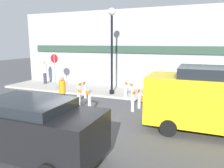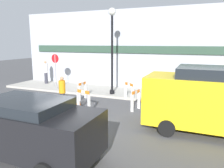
{
  "view_description": "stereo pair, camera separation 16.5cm",
  "coord_description": "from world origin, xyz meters",
  "px_view_note": "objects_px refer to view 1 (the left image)",
  "views": [
    {
      "loc": [
        4.17,
        -7.16,
        3.27
      ],
      "look_at": [
        -0.25,
        3.9,
        1.0
      ],
      "focal_mm": 35.0,
      "sensor_mm": 36.0,
      "label": 1
    },
    {
      "loc": [
        4.32,
        -7.1,
        3.27
      ],
      "look_at": [
        -0.25,
        3.9,
        1.0
      ],
      "focal_mm": 35.0,
      "sensor_mm": 36.0,
      "label": 2
    }
  ],
  "objects_px": {
    "stop_sign": "(55,66)",
    "work_van": "(217,98)",
    "person_worker": "(62,91)",
    "parked_car_1": "(29,126)",
    "streetlamp_post": "(112,40)",
    "person_pedestrian": "(45,71)"
  },
  "relations": [
    {
      "from": "streetlamp_post",
      "to": "person_pedestrian",
      "type": "distance_m",
      "value": 6.62
    },
    {
      "from": "streetlamp_post",
      "to": "work_van",
      "type": "relative_size",
      "value": 1.03
    },
    {
      "from": "work_van",
      "to": "parked_car_1",
      "type": "bearing_deg",
      "value": -141.31
    },
    {
      "from": "person_worker",
      "to": "parked_car_1",
      "type": "height_order",
      "value": "parked_car_1"
    },
    {
      "from": "stop_sign",
      "to": "work_van",
      "type": "xyz_separation_m",
      "value": [
        9.79,
        -3.75,
        -0.41
      ]
    },
    {
      "from": "streetlamp_post",
      "to": "stop_sign",
      "type": "relative_size",
      "value": 2.16
    },
    {
      "from": "streetlamp_post",
      "to": "person_worker",
      "type": "relative_size",
      "value": 3.18
    },
    {
      "from": "stop_sign",
      "to": "work_van",
      "type": "bearing_deg",
      "value": 163.17
    },
    {
      "from": "streetlamp_post",
      "to": "work_van",
      "type": "xyz_separation_m",
      "value": [
        5.6,
        -3.73,
        -2.12
      ]
    },
    {
      "from": "stop_sign",
      "to": "work_van",
      "type": "relative_size",
      "value": 0.48
    },
    {
      "from": "parked_car_1",
      "to": "person_worker",
      "type": "bearing_deg",
      "value": 113.63
    },
    {
      "from": "work_van",
      "to": "person_worker",
      "type": "bearing_deg",
      "value": 175.9
    },
    {
      "from": "parked_car_1",
      "to": "work_van",
      "type": "height_order",
      "value": "work_van"
    },
    {
      "from": "streetlamp_post",
      "to": "parked_car_1",
      "type": "distance_m",
      "value": 8.14
    },
    {
      "from": "streetlamp_post",
      "to": "parked_car_1",
      "type": "height_order",
      "value": "streetlamp_post"
    },
    {
      "from": "person_pedestrian",
      "to": "work_van",
      "type": "relative_size",
      "value": 0.35
    },
    {
      "from": "parked_car_1",
      "to": "streetlamp_post",
      "type": "bearing_deg",
      "value": 94.35
    },
    {
      "from": "stop_sign",
      "to": "streetlamp_post",
      "type": "bearing_deg",
      "value": -176.09
    },
    {
      "from": "person_pedestrian",
      "to": "streetlamp_post",
      "type": "bearing_deg",
      "value": -168.0
    },
    {
      "from": "person_worker",
      "to": "work_van",
      "type": "relative_size",
      "value": 0.32
    },
    {
      "from": "parked_car_1",
      "to": "stop_sign",
      "type": "bearing_deg",
      "value": 121.64
    },
    {
      "from": "parked_car_1",
      "to": "work_van",
      "type": "relative_size",
      "value": 0.86
    }
  ]
}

